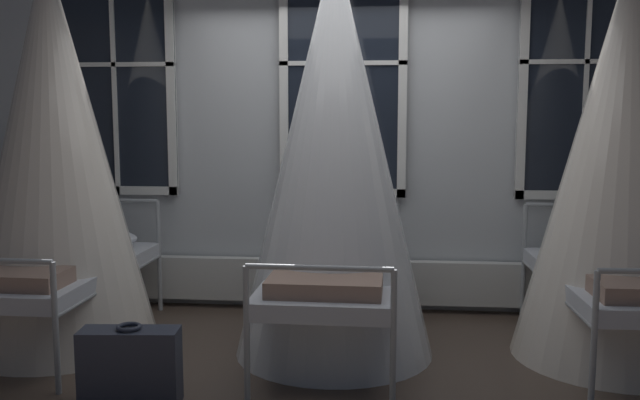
% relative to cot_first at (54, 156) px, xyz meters
% --- Properties ---
extents(ground, '(18.98, 18.98, 0.00)m').
position_rel_cot_first_xyz_m(ground, '(1.96, -0.28, -1.35)').
color(ground, '#4C3D33').
extents(back_wall_with_windows, '(8.45, 0.10, 3.01)m').
position_rel_cot_first_xyz_m(back_wall_with_windows, '(1.96, 1.15, 0.15)').
color(back_wall_with_windows, silver).
rests_on(back_wall_with_windows, ground).
extents(window_bank, '(4.86, 0.10, 2.70)m').
position_rel_cot_first_xyz_m(window_bank, '(1.96, 1.03, -0.24)').
color(window_bank, black).
rests_on(window_bank, ground).
extents(cot_first, '(1.35, 1.83, 2.78)m').
position_rel_cot_first_xyz_m(cot_first, '(0.00, 0.00, 0.00)').
color(cot_first, '#9EA3A8').
rests_on(cot_first, ground).
extents(cot_second, '(1.35, 1.83, 2.77)m').
position_rel_cot_first_xyz_m(cot_second, '(1.97, -0.01, -0.00)').
color(cot_second, '#9EA3A8').
rests_on(cot_second, ground).
extents(cot_third, '(1.35, 1.83, 2.73)m').
position_rel_cot_first_xyz_m(cot_third, '(3.87, 0.07, -0.03)').
color(cot_third, '#9EA3A8').
rests_on(cot_third, ground).
extents(suitcase_dark, '(0.58, 0.26, 0.47)m').
position_rel_cot_first_xyz_m(suitcase_dark, '(0.88, -1.00, -1.13)').
color(suitcase_dark, '#2D3342').
rests_on(suitcase_dark, ground).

